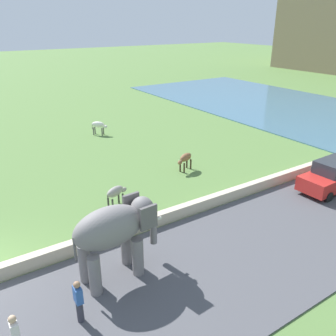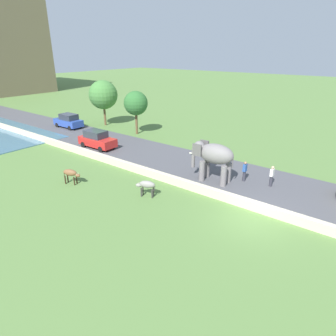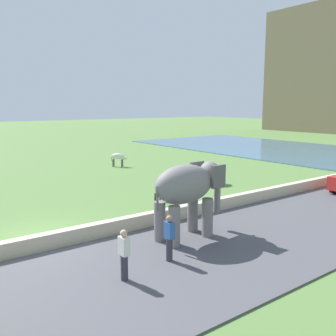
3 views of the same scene
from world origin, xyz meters
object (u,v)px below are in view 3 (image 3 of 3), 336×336
(cow_brown, at_px, (216,172))
(cow_grey, at_px, (162,188))
(elephant, at_px, (188,188))
(cow_white, at_px, (118,157))
(person_beside_elephant, at_px, (169,237))
(person_trailing, at_px, (124,254))

(cow_brown, height_order, cow_grey, same)
(elephant, bearing_deg, cow_white, 159.33)
(person_beside_elephant, bearing_deg, cow_white, 155.48)
(person_trailing, distance_m, cow_brown, 14.68)
(person_beside_elephant, distance_m, cow_white, 20.22)
(cow_brown, bearing_deg, person_beside_elephant, -50.70)
(cow_brown, xyz_separation_m, cow_grey, (1.91, -5.77, 0.00))
(person_trailing, bearing_deg, cow_grey, 136.99)
(person_beside_elephant, xyz_separation_m, cow_white, (-18.40, 8.39, -0.04))
(person_beside_elephant, bearing_deg, elephant, 125.12)
(elephant, distance_m, cow_grey, 5.53)
(cow_grey, bearing_deg, elephant, -24.93)
(elephant, height_order, cow_grey, elephant)
(cow_brown, distance_m, cow_grey, 6.08)
(cow_brown, height_order, cow_white, same)
(elephant, height_order, cow_white, elephant)
(elephant, xyz_separation_m, person_trailing, (1.73, -3.90, -1.16))
(elephant, bearing_deg, cow_grey, 155.07)
(cow_grey, bearing_deg, cow_white, 161.13)
(cow_white, xyz_separation_m, cow_grey, (12.11, -4.14, 0.00))
(person_beside_elephant, distance_m, cow_grey, 7.59)
(cow_brown, relative_size, cow_white, 1.15)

